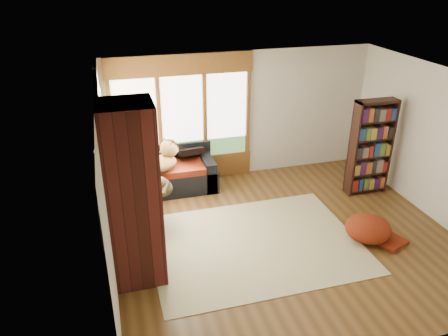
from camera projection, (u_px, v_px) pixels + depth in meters
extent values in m
plane|color=#4D3115|center=(284.00, 236.00, 7.26)|extent=(5.50, 5.50, 0.00)
plane|color=white|center=(295.00, 82.00, 6.15)|extent=(5.50, 5.50, 0.00)
cube|color=silver|center=(240.00, 115.00, 8.88)|extent=(5.50, 0.04, 2.60)
cube|color=silver|center=(385.00, 264.00, 4.53)|extent=(5.50, 0.04, 2.60)
cube|color=silver|center=(105.00, 188.00, 6.04)|extent=(0.04, 5.00, 2.60)
cube|color=silver|center=(440.00, 147.00, 7.37)|extent=(0.04, 5.00, 2.60)
cube|color=brown|center=(183.00, 119.00, 8.54)|extent=(2.82, 0.10, 1.90)
cube|color=white|center=(183.00, 119.00, 8.54)|extent=(2.54, 0.09, 1.62)
cube|color=brown|center=(105.00, 151.00, 7.07)|extent=(0.10, 2.62, 1.90)
cube|color=white|center=(105.00, 151.00, 7.07)|extent=(0.09, 2.36, 1.62)
cube|color=#72A05E|center=(102.00, 112.00, 7.63)|extent=(0.03, 0.72, 0.90)
cube|color=#471914|center=(133.00, 196.00, 5.82)|extent=(0.70, 0.70, 2.60)
cube|color=black|center=(166.00, 183.00, 8.56)|extent=(2.20, 0.90, 0.42)
cube|color=black|center=(163.00, 157.00, 8.69)|extent=(2.20, 0.20, 0.38)
cube|color=black|center=(216.00, 172.00, 8.76)|extent=(0.20, 0.90, 0.60)
cube|color=maroon|center=(161.00, 173.00, 8.32)|extent=(1.90, 0.66, 0.12)
cube|color=black|center=(136.00, 203.00, 7.84)|extent=(0.90, 2.20, 0.42)
cube|color=black|center=(114.00, 186.00, 7.58)|extent=(0.20, 2.20, 0.38)
cube|color=black|center=(141.00, 228.00, 6.93)|extent=(0.90, 0.20, 0.60)
cube|color=maroon|center=(143.00, 198.00, 7.45)|extent=(0.66, 1.20, 0.12)
cube|color=maroon|center=(138.00, 174.00, 8.27)|extent=(0.66, 0.66, 0.12)
cube|color=#ECE7BE|center=(255.00, 244.00, 7.06)|extent=(3.35, 2.57, 0.01)
cube|color=black|center=(388.00, 146.00, 8.38)|extent=(0.04, 0.27, 1.87)
cube|color=black|center=(353.00, 150.00, 8.19)|extent=(0.04, 0.27, 1.87)
cube|color=black|center=(367.00, 145.00, 8.39)|extent=(0.80, 0.02, 1.87)
cube|color=black|center=(364.00, 188.00, 8.66)|extent=(0.72, 0.25, 0.03)
cube|color=black|center=(367.00, 172.00, 8.51)|extent=(0.72, 0.25, 0.03)
cube|color=black|center=(369.00, 156.00, 8.36)|extent=(0.72, 0.25, 0.03)
cube|color=black|center=(372.00, 138.00, 8.21)|extent=(0.72, 0.25, 0.03)
cube|color=black|center=(375.00, 121.00, 8.05)|extent=(0.72, 0.25, 0.03)
cube|color=black|center=(378.00, 102.00, 7.90)|extent=(0.72, 0.25, 0.03)
cube|color=#726659|center=(371.00, 148.00, 8.27)|extent=(0.68, 0.19, 1.71)
ellipsoid|color=maroon|center=(368.00, 228.00, 7.11)|extent=(0.79, 0.79, 0.40)
ellipsoid|color=brown|center=(156.00, 163.00, 8.11)|extent=(1.01, 0.88, 0.29)
sphere|color=brown|center=(169.00, 151.00, 8.24)|extent=(0.46, 0.46, 0.34)
cone|color=brown|center=(166.00, 145.00, 8.15)|extent=(0.17, 0.17, 0.15)
ellipsoid|color=black|center=(153.00, 183.00, 7.38)|extent=(0.87, 0.98, 0.28)
sphere|color=black|center=(142.00, 171.00, 7.51)|extent=(0.46, 0.46, 0.33)
cone|color=black|center=(143.00, 165.00, 7.42)|extent=(0.17, 0.17, 0.15)
cube|color=black|center=(198.00, 147.00, 8.66)|extent=(0.45, 0.12, 0.45)
cube|color=black|center=(168.00, 151.00, 8.52)|extent=(0.45, 0.12, 0.45)
cube|color=black|center=(121.00, 166.00, 7.89)|extent=(0.45, 0.12, 0.45)
cube|color=black|center=(125.00, 194.00, 6.93)|extent=(0.45, 0.12, 0.45)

